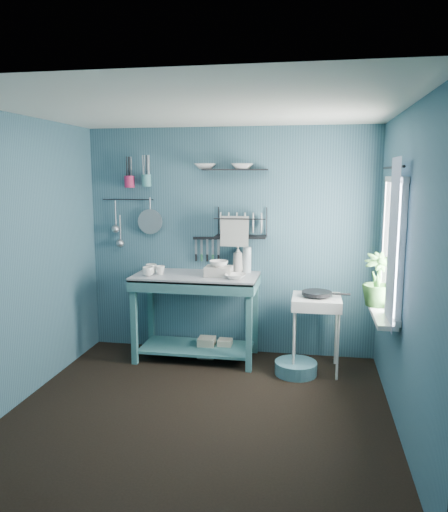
% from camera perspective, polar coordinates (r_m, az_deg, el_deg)
% --- Properties ---
extents(floor, '(3.20, 3.20, 0.00)m').
position_cam_1_polar(floor, '(4.48, -2.65, -17.13)').
color(floor, black).
rests_on(floor, ground).
extents(ceiling, '(3.20, 3.20, 0.00)m').
position_cam_1_polar(ceiling, '(4.04, -2.93, 16.52)').
color(ceiling, silver).
rests_on(ceiling, ground).
extents(wall_back, '(3.20, 0.00, 3.20)m').
position_cam_1_polar(wall_back, '(5.53, 0.67, 1.60)').
color(wall_back, '#325767').
rests_on(wall_back, ground).
extents(wall_front, '(3.20, 0.00, 3.20)m').
position_cam_1_polar(wall_front, '(2.67, -9.98, -6.95)').
color(wall_front, '#325767').
rests_on(wall_front, ground).
extents(wall_left, '(0.00, 3.00, 3.00)m').
position_cam_1_polar(wall_left, '(4.69, -22.19, -0.48)').
color(wall_left, '#325767').
rests_on(wall_left, ground).
extents(wall_right, '(0.00, 3.00, 3.00)m').
position_cam_1_polar(wall_right, '(4.04, 19.95, -1.84)').
color(wall_right, '#325767').
rests_on(wall_right, ground).
extents(work_counter, '(1.41, 0.87, 0.93)m').
position_cam_1_polar(work_counter, '(5.45, -3.16, -6.94)').
color(work_counter, '#356C6F').
rests_on(work_counter, floor).
extents(mug_left, '(0.12, 0.12, 0.10)m').
position_cam_1_polar(mug_left, '(5.31, -8.66, -1.75)').
color(mug_left, white).
rests_on(mug_left, work_counter).
extents(mug_mid, '(0.14, 0.14, 0.09)m').
position_cam_1_polar(mug_mid, '(5.38, -7.30, -1.61)').
color(mug_mid, white).
rests_on(mug_mid, work_counter).
extents(mug_right, '(0.17, 0.17, 0.10)m').
position_cam_1_polar(mug_right, '(5.47, -8.32, -1.43)').
color(mug_right, white).
rests_on(mug_right, work_counter).
extents(wash_tub, '(0.28, 0.22, 0.10)m').
position_cam_1_polar(wash_tub, '(5.26, -0.61, -1.74)').
color(wash_tub, '#B8B2A8').
rests_on(wash_tub, work_counter).
extents(tub_bowl, '(0.20, 0.19, 0.06)m').
position_cam_1_polar(tub_bowl, '(5.25, -0.61, -0.87)').
color(tub_bowl, white).
rests_on(tub_bowl, wash_tub).
extents(soap_bottle, '(0.11, 0.12, 0.30)m').
position_cam_1_polar(soap_bottle, '(5.43, 1.58, -0.33)').
color(soap_bottle, '#B8B2A8').
rests_on(soap_bottle, work_counter).
extents(water_bottle, '(0.09, 0.09, 0.28)m').
position_cam_1_polar(water_bottle, '(5.44, 2.65, -0.42)').
color(water_bottle, silver).
rests_on(water_bottle, work_counter).
extents(counter_bowl, '(0.22, 0.22, 0.05)m').
position_cam_1_polar(counter_bowl, '(5.11, 1.33, -2.34)').
color(counter_bowl, white).
rests_on(counter_bowl, work_counter).
extents(hotplate_stand, '(0.54, 0.54, 0.78)m').
position_cam_1_polar(hotplate_stand, '(5.22, 10.42, -8.74)').
color(hotplate_stand, silver).
rests_on(hotplate_stand, floor).
extents(frying_pan, '(0.30, 0.30, 0.03)m').
position_cam_1_polar(frying_pan, '(5.11, 10.56, -4.19)').
color(frying_pan, black).
rests_on(frying_pan, hotplate_stand).
extents(knife_strip, '(0.32, 0.06, 0.03)m').
position_cam_1_polar(knife_strip, '(5.54, -1.92, 2.04)').
color(knife_strip, black).
rests_on(knife_strip, wall_back).
extents(dish_rack, '(0.58, 0.32, 0.32)m').
position_cam_1_polar(dish_rack, '(5.36, 1.95, 3.84)').
color(dish_rack, black).
rests_on(dish_rack, wall_back).
extents(upper_shelf, '(0.71, 0.25, 0.01)m').
position_cam_1_polar(upper_shelf, '(5.37, 1.29, 9.83)').
color(upper_shelf, black).
rests_on(upper_shelf, wall_back).
extents(shelf_bowl_left, '(0.26, 0.26, 0.06)m').
position_cam_1_polar(shelf_bowl_left, '(5.43, -2.18, 10.02)').
color(shelf_bowl_left, white).
rests_on(shelf_bowl_left, upper_shelf).
extents(shelf_bowl_right, '(0.24, 0.24, 0.06)m').
position_cam_1_polar(shelf_bowl_right, '(5.36, 2.10, 9.87)').
color(shelf_bowl_right, white).
rests_on(shelf_bowl_right, upper_shelf).
extents(utensil_cup_magenta, '(0.11, 0.11, 0.13)m').
position_cam_1_polar(utensil_cup_magenta, '(5.70, -10.76, 8.35)').
color(utensil_cup_magenta, '#B82251').
rests_on(utensil_cup_magenta, wall_back).
extents(utensil_cup_teal, '(0.11, 0.11, 0.13)m').
position_cam_1_polar(utensil_cup_teal, '(5.63, -8.88, 8.53)').
color(utensil_cup_teal, teal).
rests_on(utensil_cup_teal, wall_back).
extents(colander, '(0.28, 0.03, 0.28)m').
position_cam_1_polar(colander, '(5.67, -8.44, 3.91)').
color(colander, '#A1A4A9').
rests_on(colander, wall_back).
extents(ladle_outer, '(0.01, 0.01, 0.30)m').
position_cam_1_polar(ladle_outer, '(5.82, -12.30, 4.73)').
color(ladle_outer, '#A1A4A9').
rests_on(ladle_outer, wall_back).
extents(ladle_inner, '(0.01, 0.01, 0.30)m').
position_cam_1_polar(ladle_inner, '(5.82, -11.78, 3.12)').
color(ladle_inner, '#A1A4A9').
rests_on(ladle_inner, wall_back).
extents(hook_rail, '(0.60, 0.01, 0.01)m').
position_cam_1_polar(hook_rail, '(5.76, -10.92, 6.36)').
color(hook_rail, black).
rests_on(hook_rail, wall_back).
extents(window_glass, '(0.00, 1.10, 1.10)m').
position_cam_1_polar(window_glass, '(4.45, 18.90, 1.16)').
color(window_glass, white).
rests_on(window_glass, wall_right).
extents(windowsill, '(0.16, 0.95, 0.04)m').
position_cam_1_polar(windowsill, '(4.56, 17.45, -6.17)').
color(windowsill, silver).
rests_on(windowsill, wall_right).
extents(curtain, '(0.00, 1.35, 1.35)m').
position_cam_1_polar(curtain, '(4.14, 18.67, 1.30)').
color(curtain, silver).
rests_on(curtain, wall_right).
extents(curtain_rod, '(0.02, 1.05, 0.02)m').
position_cam_1_polar(curtain_rod, '(4.41, 18.76, 9.58)').
color(curtain_rod, black).
rests_on(curtain_rod, wall_right).
extents(potted_plant, '(0.30, 0.30, 0.48)m').
position_cam_1_polar(potted_plant, '(4.63, 17.16, -2.62)').
color(potted_plant, '#2A5A24').
rests_on(potted_plant, windowsill).
extents(storage_tin_large, '(0.18, 0.18, 0.22)m').
position_cam_1_polar(storage_tin_large, '(5.59, -1.99, -10.37)').
color(storage_tin_large, tan).
rests_on(storage_tin_large, floor).
extents(storage_tin_small, '(0.15, 0.15, 0.20)m').
position_cam_1_polar(storage_tin_small, '(5.58, 0.11, -10.49)').
color(storage_tin_small, tan).
rests_on(storage_tin_small, floor).
extents(floor_basin, '(0.42, 0.42, 0.13)m').
position_cam_1_polar(floor_basin, '(5.20, 8.21, -12.55)').
color(floor_basin, teal).
rests_on(floor_basin, floor).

